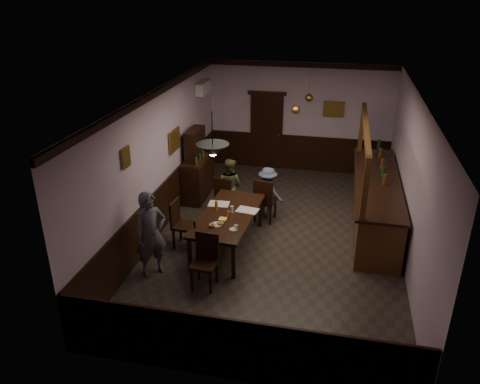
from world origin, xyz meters
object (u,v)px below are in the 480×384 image
(chair_far_right, at_px, (264,199))
(person_seated_right, at_px, (268,192))
(dining_table, at_px, (228,217))
(sideboard, at_px, (198,170))
(pendant_brass_far, at_px, (309,98))
(person_seated_left, at_px, (229,186))
(chair_side, at_px, (181,222))
(person_standing, at_px, (151,234))
(pendant_brass_mid, at_px, (296,110))
(bar_counter, at_px, (375,201))
(soda_can, at_px, (228,214))
(pendant_iron, at_px, (213,150))
(coffee_cup, at_px, (236,227))
(chair_far_left, at_px, (225,195))
(chair_near, at_px, (206,258))

(chair_far_right, bearing_deg, person_seated_right, -86.66)
(dining_table, distance_m, sideboard, 2.58)
(sideboard, relative_size, pendant_brass_far, 2.14)
(person_seated_right, bearing_deg, pendant_brass_far, -88.15)
(person_seated_left, bearing_deg, pendant_brass_far, -112.19)
(dining_table, height_order, chair_side, chair_side)
(person_standing, distance_m, person_seated_right, 3.18)
(dining_table, bearing_deg, person_seated_left, 102.68)
(pendant_brass_mid, bearing_deg, bar_counter, -21.74)
(person_seated_right, height_order, soda_can, person_seated_right)
(chair_side, height_order, pendant_iron, pendant_iron)
(bar_counter, bearing_deg, pendant_brass_mid, 158.26)
(coffee_cup, relative_size, bar_counter, 0.02)
(chair_far_left, bearing_deg, dining_table, 119.57)
(chair_far_left, xyz_separation_m, pendant_brass_mid, (1.38, 1.07, 1.76))
(person_seated_left, distance_m, soda_can, 1.75)
(soda_can, xyz_separation_m, sideboard, (-1.35, 2.35, -0.12))
(dining_table, bearing_deg, coffee_cup, -62.60)
(chair_near, distance_m, pendant_brass_mid, 4.23)
(soda_can, xyz_separation_m, pendant_brass_far, (1.16, 3.73, 1.49))
(chair_near, xyz_separation_m, pendant_brass_far, (1.28, 4.93, 1.76))
(bar_counter, bearing_deg, chair_far_right, -170.92)
(person_standing, height_order, sideboard, sideboard)
(soda_can, bearing_deg, dining_table, 109.01)
(chair_near, distance_m, chair_side, 1.46)
(dining_table, relative_size, pendant_iron, 2.92)
(chair_near, relative_size, person_standing, 0.61)
(chair_far_right, height_order, coffee_cup, chair_far_right)
(chair_side, height_order, sideboard, sideboard)
(chair_far_left, xyz_separation_m, chair_side, (-0.56, -1.44, 0.00))
(chair_far_right, distance_m, bar_counter, 2.40)
(dining_table, xyz_separation_m, sideboard, (-1.31, 2.22, 0.01))
(dining_table, height_order, chair_near, chair_near)
(chair_side, height_order, pendant_brass_far, pendant_brass_far)
(chair_side, xyz_separation_m, soda_can, (0.98, 0.02, 0.27))
(chair_near, height_order, pendant_brass_mid, pendant_brass_mid)
(person_standing, height_order, bar_counter, bar_counter)
(coffee_cup, bearing_deg, person_standing, -153.46)
(pendant_brass_mid, height_order, pendant_brass_far, same)
(soda_can, bearing_deg, sideboard, 119.98)
(person_standing, height_order, pendant_brass_far, pendant_brass_far)
(chair_far_right, xyz_separation_m, person_seated_left, (-0.87, 0.34, 0.09))
(chair_far_right, xyz_separation_m, bar_counter, (2.37, 0.38, 0.01))
(soda_can, xyz_separation_m, pendant_iron, (-0.09, -0.67, 1.53))
(person_standing, bearing_deg, chair_far_right, 11.04)
(dining_table, distance_m, person_seated_right, 1.62)
(person_seated_right, bearing_deg, person_standing, 77.60)
(person_standing, bearing_deg, soda_can, -2.61)
(pendant_iron, bearing_deg, soda_can, 82.17)
(chair_near, xyz_separation_m, person_seated_left, (-0.27, 2.89, 0.12))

